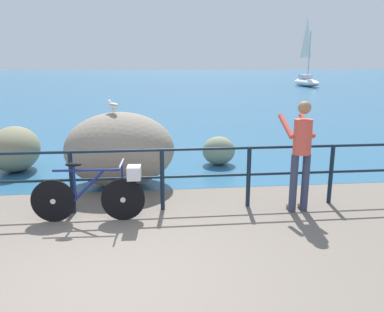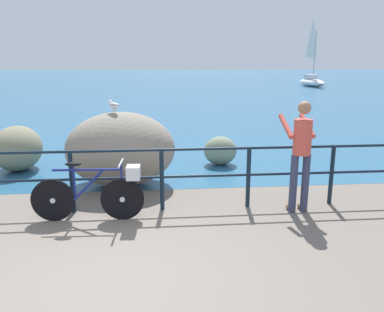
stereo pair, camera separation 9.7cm
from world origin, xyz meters
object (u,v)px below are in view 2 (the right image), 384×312
at_px(bicycle, 97,191).
at_px(breakwater_boulder_left, 17,148).
at_px(person_at_railing, 301,151).
at_px(seagull, 114,105).
at_px(breakwater_boulder_main, 121,149).
at_px(breakwater_boulder_right, 220,151).
at_px(sailboat, 312,79).

xyz_separation_m(bicycle, breakwater_boulder_left, (-2.16, 3.00, 0.03)).
height_order(person_at_railing, seagull, person_at_railing).
distance_m(bicycle, breakwater_boulder_left, 3.69).
relative_size(breakwater_boulder_main, seagull, 6.85).
bearing_deg(breakwater_boulder_right, sailboat, 64.20).
relative_size(bicycle, sailboat, 0.28).
relative_size(bicycle, breakwater_boulder_right, 2.23).
relative_size(breakwater_boulder_left, sailboat, 0.22).
height_order(breakwater_boulder_main, breakwater_boulder_left, breakwater_boulder_main).
xyz_separation_m(breakwater_boulder_right, sailboat, (12.82, 26.52, 0.38)).
bearing_deg(seagull, breakwater_boulder_right, -97.30).
distance_m(bicycle, seagull, 2.01).
relative_size(breakwater_boulder_main, sailboat, 0.34).
xyz_separation_m(bicycle, breakwater_boulder_right, (2.38, 3.06, -0.13)).
bearing_deg(bicycle, breakwater_boulder_main, 85.56).
height_order(bicycle, seagull, seagull).
xyz_separation_m(breakwater_boulder_right, seagull, (-2.25, -1.39, 1.24)).
bearing_deg(sailboat, bicycle, -31.33).
relative_size(person_at_railing, breakwater_boulder_main, 0.85).
distance_m(breakwater_boulder_right, seagull, 2.92).
height_order(bicycle, breakwater_boulder_main, breakwater_boulder_main).
bearing_deg(seagull, breakwater_boulder_main, -91.92).
height_order(breakwater_boulder_left, sailboat, sailboat).
xyz_separation_m(breakwater_boulder_main, seagull, (-0.08, -0.06, 0.85)).
distance_m(breakwater_boulder_left, sailboat, 31.75).
bearing_deg(sailboat, breakwater_boulder_right, -29.94).
relative_size(breakwater_boulder_left, seagull, 4.35).
relative_size(person_at_railing, breakwater_boulder_left, 1.34).
relative_size(seagull, sailboat, 0.05).
bearing_deg(bicycle, sailboat, 65.34).
relative_size(person_at_railing, sailboat, 0.29).
bearing_deg(bicycle, breakwater_boulder_right, 54.69).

